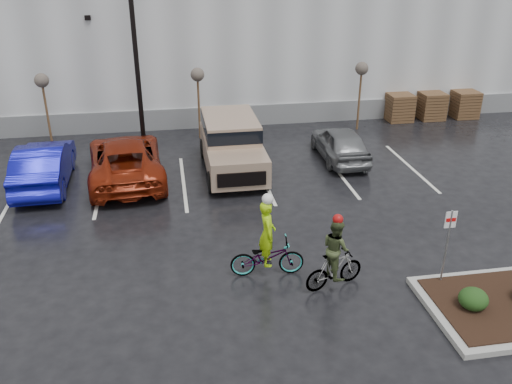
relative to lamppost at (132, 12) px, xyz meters
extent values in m
plane|color=black|center=(4.00, -12.00, -5.69)|extent=(120.00, 120.00, 0.00)
cube|color=#B1B4B6|center=(4.00, 10.00, -2.19)|extent=(60.00, 15.00, 7.00)
cube|color=slate|center=(4.00, 2.45, -5.19)|extent=(60.00, 0.12, 1.00)
cube|color=#1A3616|center=(4.00, 33.00, -2.69)|extent=(80.00, 25.00, 6.00)
cylinder|color=black|center=(0.00, 0.00, -1.19)|extent=(0.20, 0.20, 9.00)
cylinder|color=#4E371F|center=(-4.00, 1.00, -4.29)|extent=(0.10, 0.10, 2.80)
sphere|color=#534842|center=(-4.00, 1.00, -2.79)|extent=(0.60, 0.60, 0.60)
cylinder|color=#4E371F|center=(2.50, 1.00, -4.29)|extent=(0.10, 0.10, 2.80)
sphere|color=#534842|center=(2.50, 1.00, -2.79)|extent=(0.60, 0.60, 0.60)
cylinder|color=#4E371F|center=(10.00, 1.00, -4.29)|extent=(0.10, 0.10, 2.80)
sphere|color=#534842|center=(10.00, 1.00, -2.79)|extent=(0.60, 0.60, 0.60)
cube|color=#4E371F|center=(12.50, 2.00, -5.01)|extent=(1.20, 1.20, 1.35)
cube|color=#4E371F|center=(14.20, 2.00, -5.01)|extent=(1.20, 1.20, 1.35)
cube|color=#4E371F|center=(16.00, 2.00, -5.01)|extent=(1.20, 1.20, 1.35)
ellipsoid|color=#193211|center=(8.00, -13.00, -5.27)|extent=(0.70, 0.70, 0.52)
cylinder|color=gray|center=(7.80, -11.80, -4.59)|extent=(0.05, 0.05, 2.20)
cube|color=white|center=(7.80, -11.80, -3.74)|extent=(0.30, 0.02, 0.45)
cube|color=red|center=(7.80, -11.81, -3.74)|extent=(0.26, 0.02, 0.10)
imported|color=#0D0F96|center=(-3.48, -3.32, -4.89)|extent=(1.83, 4.88, 1.59)
imported|color=maroon|center=(-0.57, -3.26, -4.90)|extent=(3.10, 5.89, 1.58)
imported|color=slate|center=(7.96, -2.64, -4.99)|extent=(1.68, 4.10, 1.39)
imported|color=#3F3F44|center=(3.44, -10.50, -5.17)|extent=(2.02, 0.82, 1.04)
imported|color=#95CE0B|center=(3.44, -10.50, -4.43)|extent=(0.48, 0.69, 1.82)
sphere|color=silver|center=(3.44, -10.50, -3.44)|extent=(0.30, 0.30, 0.30)
imported|color=#3F3F44|center=(5.04, -11.36, -5.18)|extent=(1.69, 0.91, 1.01)
imported|color=#374323|center=(5.04, -11.36, -4.54)|extent=(0.62, 0.86, 1.59)
sphere|color=#990C0C|center=(5.04, -11.36, -3.71)|extent=(0.26, 0.26, 0.26)
camera|label=1|loc=(1.08, -22.64, 2.51)|focal=38.00mm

